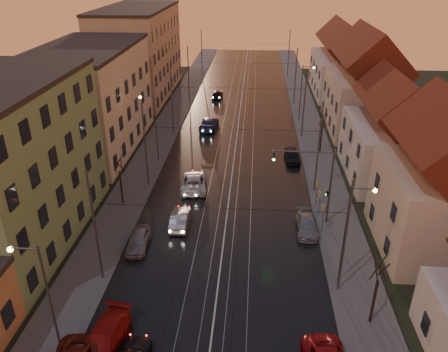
% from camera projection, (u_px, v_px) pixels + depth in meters
% --- Properties ---
extents(road, '(16.00, 120.00, 0.04)m').
position_uv_depth(road, '(237.00, 133.00, 59.53)').
color(road, black).
rests_on(road, ground).
extents(sidewalk_left, '(4.00, 120.00, 0.15)m').
position_uv_depth(sidewalk_left, '(165.00, 131.00, 60.16)').
color(sidewalk_left, '#4C4C4C').
rests_on(sidewalk_left, ground).
extents(sidewalk_right, '(4.00, 120.00, 0.15)m').
position_uv_depth(sidewalk_right, '(311.00, 134.00, 58.86)').
color(sidewalk_right, '#4C4C4C').
rests_on(sidewalk_right, ground).
extents(tram_rail_0, '(0.06, 120.00, 0.03)m').
position_uv_depth(tram_rail_0, '(221.00, 132.00, 59.66)').
color(tram_rail_0, gray).
rests_on(tram_rail_0, road).
extents(tram_rail_1, '(0.06, 120.00, 0.03)m').
position_uv_depth(tram_rail_1, '(232.00, 132.00, 59.57)').
color(tram_rail_1, gray).
rests_on(tram_rail_1, road).
extents(tram_rail_2, '(0.06, 120.00, 0.03)m').
position_uv_depth(tram_rail_2, '(243.00, 133.00, 59.47)').
color(tram_rail_2, gray).
rests_on(tram_rail_2, road).
extents(tram_rail_3, '(0.06, 120.00, 0.03)m').
position_uv_depth(tram_rail_3, '(253.00, 133.00, 59.38)').
color(tram_rail_3, gray).
rests_on(tram_rail_3, road).
extents(apartment_left_1, '(10.00, 18.00, 13.00)m').
position_uv_depth(apartment_left_1, '(3.00, 168.00, 34.58)').
color(apartment_left_1, '#719B62').
rests_on(apartment_left_1, ground).
extents(apartment_left_2, '(10.00, 20.00, 12.00)m').
position_uv_depth(apartment_left_2, '(91.00, 100.00, 52.64)').
color(apartment_left_2, beige).
rests_on(apartment_left_2, ground).
extents(apartment_left_3, '(10.00, 24.00, 14.00)m').
position_uv_depth(apartment_left_3, '(139.00, 53.00, 73.60)').
color(apartment_left_3, tan).
rests_on(apartment_left_3, ground).
extents(house_right_1, '(8.67, 10.20, 10.80)m').
position_uv_depth(house_right_1, '(443.00, 188.00, 33.71)').
color(house_right_1, beige).
rests_on(house_right_1, ground).
extents(house_right_2, '(9.18, 12.24, 9.20)m').
position_uv_depth(house_right_2, '(395.00, 137.00, 45.66)').
color(house_right_2, silver).
rests_on(house_right_2, ground).
extents(house_right_3, '(9.18, 14.28, 11.50)m').
position_uv_depth(house_right_3, '(365.00, 88.00, 58.52)').
color(house_right_3, beige).
rests_on(house_right_3, ground).
extents(house_right_4, '(9.18, 16.32, 10.00)m').
position_uv_depth(house_right_4, '(342.00, 64.00, 74.92)').
color(house_right_4, silver).
rests_on(house_right_4, ground).
extents(catenary_pole_l_1, '(0.16, 0.16, 9.00)m').
position_uv_depth(catenary_pole_l_1, '(95.00, 228.00, 30.44)').
color(catenary_pole_l_1, '#595B60').
rests_on(catenary_pole_l_1, ground).
extents(catenary_pole_r_1, '(0.16, 0.16, 9.00)m').
position_uv_depth(catenary_pole_r_1, '(345.00, 238.00, 29.32)').
color(catenary_pole_r_1, '#595B60').
rests_on(catenary_pole_r_1, ground).
extents(catenary_pole_l_2, '(0.16, 0.16, 9.00)m').
position_uv_depth(catenary_pole_l_2, '(145.00, 146.00, 43.81)').
color(catenary_pole_l_2, '#595B60').
rests_on(catenary_pole_l_2, ground).
extents(catenary_pole_r_2, '(0.16, 0.16, 9.00)m').
position_uv_depth(catenary_pole_r_2, '(318.00, 151.00, 42.70)').
color(catenary_pole_r_2, '#595B60').
rests_on(catenary_pole_r_2, ground).
extents(catenary_pole_l_3, '(0.16, 0.16, 9.00)m').
position_uv_depth(catenary_pole_l_3, '(172.00, 102.00, 57.19)').
color(catenary_pole_l_3, '#595B60').
rests_on(catenary_pole_l_3, ground).
extents(catenary_pole_r_3, '(0.16, 0.16, 9.00)m').
position_uv_depth(catenary_pole_r_3, '(304.00, 105.00, 56.08)').
color(catenary_pole_r_3, '#595B60').
rests_on(catenary_pole_r_3, ground).
extents(catenary_pole_l_4, '(0.16, 0.16, 9.00)m').
position_uv_depth(catenary_pole_l_4, '(189.00, 75.00, 70.57)').
color(catenary_pole_l_4, '#595B60').
rests_on(catenary_pole_l_4, ground).
extents(catenary_pole_r_4, '(0.16, 0.16, 9.00)m').
position_uv_depth(catenary_pole_r_4, '(296.00, 76.00, 69.46)').
color(catenary_pole_r_4, '#595B60').
rests_on(catenary_pole_r_4, ground).
extents(catenary_pole_l_5, '(0.16, 0.16, 9.00)m').
position_uv_depth(catenary_pole_l_5, '(202.00, 53.00, 86.63)').
color(catenary_pole_l_5, '#595B60').
rests_on(catenary_pole_l_5, ground).
extents(catenary_pole_r_5, '(0.16, 0.16, 9.00)m').
position_uv_depth(catenary_pole_r_5, '(289.00, 54.00, 85.51)').
color(catenary_pole_r_5, '#595B60').
rests_on(catenary_pole_r_5, ground).
extents(street_lamp_0, '(1.75, 0.32, 8.00)m').
position_uv_depth(street_lamp_0, '(43.00, 292.00, 24.05)').
color(street_lamp_0, '#595B60').
rests_on(street_lamp_0, ground).
extents(street_lamp_1, '(1.75, 0.32, 8.00)m').
position_uv_depth(street_lamp_1, '(351.00, 226.00, 30.01)').
color(street_lamp_1, '#595B60').
rests_on(street_lamp_1, ground).
extents(street_lamp_2, '(1.75, 0.32, 8.00)m').
position_uv_depth(street_lamp_2, '(153.00, 122.00, 49.03)').
color(street_lamp_2, '#595B60').
rests_on(street_lamp_2, ground).
extents(street_lamp_3, '(1.75, 0.32, 8.00)m').
position_uv_depth(street_lamp_3, '(303.00, 87.00, 62.12)').
color(street_lamp_3, '#595B60').
rests_on(street_lamp_3, ground).
extents(traffic_light_mast, '(5.30, 0.32, 7.20)m').
position_uv_depth(traffic_light_mast, '(320.00, 177.00, 37.34)').
color(traffic_light_mast, '#595B60').
rests_on(traffic_light_mast, ground).
extents(bare_tree_0, '(1.09, 1.09, 5.11)m').
position_uv_depth(bare_tree_0, '(121.00, 181.00, 41.25)').
color(bare_tree_0, black).
rests_on(bare_tree_0, ground).
extents(bare_tree_1, '(1.09, 1.09, 5.11)m').
position_uv_depth(bare_tree_1, '(375.00, 293.00, 27.45)').
color(bare_tree_1, black).
rests_on(bare_tree_1, ground).
extents(bare_tree_2, '(1.09, 1.09, 5.11)m').
position_uv_depth(bare_tree_2, '(322.00, 134.00, 52.41)').
color(bare_tree_2, black).
rests_on(bare_tree_2, ground).
extents(driving_car_1, '(1.57, 4.24, 1.39)m').
position_uv_depth(driving_car_1, '(180.00, 219.00, 38.67)').
color(driving_car_1, '#A9A9AF').
rests_on(driving_car_1, ground).
extents(driving_car_2, '(3.06, 5.64, 1.50)m').
position_uv_depth(driving_car_2, '(194.00, 182.00, 44.90)').
color(driving_car_2, silver).
rests_on(driving_car_2, ground).
extents(driving_car_3, '(2.60, 5.58, 1.58)m').
position_uv_depth(driving_car_3, '(209.00, 124.00, 60.62)').
color(driving_car_3, navy).
rests_on(driving_car_3, ground).
extents(driving_car_4, '(1.81, 4.02, 1.34)m').
position_uv_depth(driving_car_4, '(217.00, 94.00, 74.01)').
color(driving_car_4, black).
rests_on(driving_car_4, ground).
extents(parked_left_2, '(2.76, 5.41, 1.50)m').
position_uv_depth(parked_left_2, '(103.00, 340.00, 26.31)').
color(parked_left_2, '#A31310').
rests_on(parked_left_2, ground).
extents(parked_left_3, '(1.72, 4.05, 1.36)m').
position_uv_depth(parked_left_3, '(138.00, 240.00, 35.73)').
color(parked_left_3, gray).
rests_on(parked_left_3, ground).
extents(parked_right_1, '(1.79, 4.30, 1.24)m').
position_uv_depth(parked_right_1, '(307.00, 225.00, 37.90)').
color(parked_right_1, '#9A9BA0').
rests_on(parked_right_1, ground).
extents(parked_right_2, '(1.88, 4.19, 1.40)m').
position_uv_depth(parked_right_2, '(292.00, 156.00, 50.93)').
color(parked_right_2, black).
rests_on(parked_right_2, ground).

